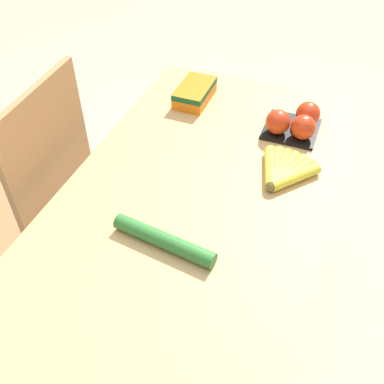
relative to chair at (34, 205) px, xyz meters
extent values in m
plane|color=#B7A88E|center=(0.00, -0.57, -0.49)|extent=(12.00, 12.00, 0.00)
cube|color=tan|center=(0.00, -0.57, 0.21)|extent=(1.35, 0.71, 0.03)
cylinder|color=tan|center=(0.61, -0.87, -0.15)|extent=(0.06, 0.06, 0.69)
cylinder|color=tan|center=(0.61, -0.28, -0.15)|extent=(0.06, 0.06, 0.69)
cube|color=#A87547|center=(0.00, 0.07, -0.05)|extent=(0.44, 0.42, 0.03)
cube|color=#A87547|center=(0.01, -0.12, 0.21)|extent=(0.39, 0.04, 0.50)
cylinder|color=#A87547|center=(0.17, 0.25, -0.28)|extent=(0.04, 0.04, 0.43)
cylinder|color=#A87547|center=(0.18, -0.09, -0.28)|extent=(0.04, 0.04, 0.43)
cylinder|color=#A87547|center=(-0.18, -0.11, -0.28)|extent=(0.04, 0.04, 0.43)
sphere|color=brown|center=(0.11, -0.76, 0.24)|extent=(0.03, 0.03, 0.03)
cylinder|color=yellow|center=(0.17, -0.81, 0.24)|extent=(0.14, 0.13, 0.03)
cylinder|color=yellow|center=(0.18, -0.80, 0.24)|extent=(0.15, 0.11, 0.03)
cylinder|color=yellow|center=(0.18, -0.79, 0.24)|extent=(0.16, 0.09, 0.03)
cylinder|color=yellow|center=(0.19, -0.78, 0.24)|extent=(0.16, 0.07, 0.03)
cylinder|color=yellow|center=(0.19, -0.76, 0.24)|extent=(0.16, 0.04, 0.03)
cylinder|color=yellow|center=(0.19, -0.75, 0.24)|extent=(0.16, 0.05, 0.03)
cylinder|color=yellow|center=(0.19, -0.74, 0.24)|extent=(0.16, 0.07, 0.03)
cube|color=black|center=(0.41, -0.75, 0.23)|extent=(0.17, 0.17, 0.01)
sphere|color=red|center=(0.37, -0.79, 0.28)|extent=(0.08, 0.08, 0.08)
sphere|color=red|center=(0.45, -0.79, 0.28)|extent=(0.08, 0.08, 0.08)
sphere|color=red|center=(0.37, -0.71, 0.28)|extent=(0.08, 0.08, 0.08)
cube|color=orange|center=(0.47, -0.40, 0.25)|extent=(0.17, 0.10, 0.06)
cube|color=#145123|center=(0.47, -0.40, 0.27)|extent=(0.17, 0.10, 0.02)
cylinder|color=#2D702D|center=(-0.17, -0.56, 0.25)|extent=(0.08, 0.27, 0.04)
camera|label=1|loc=(-0.80, -0.88, 1.07)|focal=42.00mm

